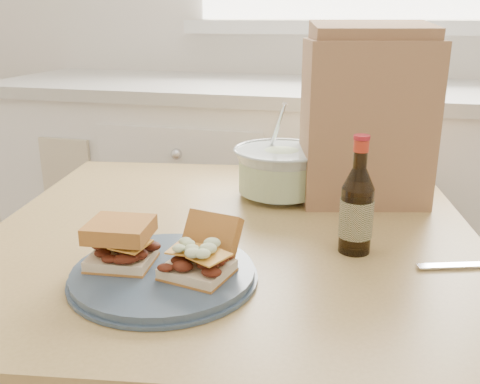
% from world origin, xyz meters
% --- Properties ---
extents(cabinet_run, '(2.50, 0.64, 0.94)m').
position_xyz_m(cabinet_run, '(-0.00, 1.70, 0.47)').
color(cabinet_run, white).
rests_on(cabinet_run, ground).
extents(dining_table, '(1.06, 1.06, 0.77)m').
position_xyz_m(dining_table, '(-0.15, 0.79, 0.66)').
color(dining_table, tan).
rests_on(dining_table, ground).
extents(plate, '(0.28, 0.28, 0.02)m').
position_xyz_m(plate, '(-0.20, 0.56, 0.78)').
color(plate, '#3B4D60').
rests_on(plate, dining_table).
extents(sandwich_left, '(0.10, 0.10, 0.07)m').
position_xyz_m(sandwich_left, '(-0.27, 0.56, 0.82)').
color(sandwich_left, beige).
rests_on(sandwich_left, plate).
extents(sandwich_right, '(0.11, 0.15, 0.08)m').
position_xyz_m(sandwich_right, '(-0.14, 0.57, 0.82)').
color(sandwich_right, beige).
rests_on(sandwich_right, plate).
extents(coleslaw_bowl, '(0.21, 0.21, 0.21)m').
position_xyz_m(coleslaw_bowl, '(-0.10, 1.01, 0.82)').
color(coleslaw_bowl, '#B2C0BC').
rests_on(coleslaw_bowl, dining_table).
extents(beer_bottle, '(0.06, 0.06, 0.21)m').
position_xyz_m(beer_bottle, '(0.08, 0.74, 0.85)').
color(beer_bottle, black).
rests_on(beer_bottle, dining_table).
extents(paper_bag, '(0.30, 0.23, 0.34)m').
position_xyz_m(paper_bag, '(0.08, 1.03, 0.94)').
color(paper_bag, '#986849').
rests_on(paper_bag, dining_table).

